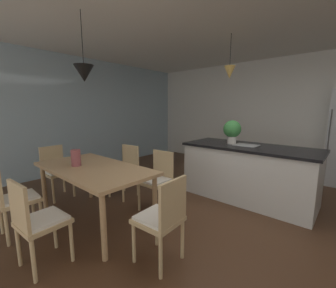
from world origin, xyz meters
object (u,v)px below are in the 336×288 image
chair_window_end (56,170)px  chair_far_left (125,169)px  chair_kitchen_end (162,217)px  vase_on_dining_table (76,158)px  chair_near_left (14,198)px  dining_table (94,172)px  chair_near_right (37,220)px  kitchen_island (248,172)px  potted_plant_on_island (232,130)px  chair_far_right (157,178)px

chair_window_end → chair_far_left: bearing=44.1°
chair_kitchen_end → vase_on_dining_table: size_ratio=4.01×
chair_near_left → dining_table: bearing=64.4°
chair_near_right → chair_near_left: bearing=-180.0°
chair_window_end → chair_near_left: same height
chair_near_right → dining_table: bearing=115.7°
chair_far_left → chair_kitchen_end: bearing=-26.5°
dining_table → chair_near_right: bearing=-64.3°
chair_near_right → chair_kitchen_end: size_ratio=1.00×
chair_far_left → kitchen_island: (1.63, 1.26, -0.01)m
chair_near_right → vase_on_dining_table: size_ratio=4.01×
chair_near_right → potted_plant_on_island: size_ratio=2.15×
chair_far_left → kitchen_island: size_ratio=0.42×
chair_near_right → chair_kitchen_end: 1.16m
chair_far_right → chair_far_left: bearing=-180.0°
chair_far_left → vase_on_dining_table: size_ratio=4.01×
dining_table → chair_near_right: size_ratio=1.96×
chair_far_left → chair_far_right: same height
chair_kitchen_end → chair_far_left: size_ratio=1.00×
chair_near_right → kitchen_island: size_ratio=0.42×
chair_window_end → vase_on_dining_table: vase_on_dining_table is taller
chair_kitchen_end → potted_plant_on_island: bearing=97.8°
chair_far_left → vase_on_dining_table: vase_on_dining_table is taller
chair_far_right → chair_window_end: (-1.60, -0.81, 0.00)m
chair_near_left → vase_on_dining_table: (0.17, 0.68, 0.38)m
chair_near_right → chair_far_left: size_ratio=1.00×
chair_near_right → kitchen_island: kitchen_island is taller
chair_window_end → potted_plant_on_island: potted_plant_on_island is taller
chair_kitchen_end → vase_on_dining_table: 1.49m
chair_far_left → chair_near_right: bearing=-64.3°
chair_near_right → potted_plant_on_island: 3.00m
chair_kitchen_end → chair_window_end: size_ratio=1.00×
chair_window_end → vase_on_dining_table: 1.08m
chair_near_right → vase_on_dining_table: bearing=131.3°
chair_far_left → potted_plant_on_island: bearing=43.5°
chair_near_left → kitchen_island: (1.63, 2.87, -0.01)m
dining_table → chair_far_right: bearing=64.6°
chair_near_left → kitchen_island: bearing=60.4°
chair_near_left → chair_far_left: bearing=90.1°
potted_plant_on_island → vase_on_dining_table: size_ratio=1.86×
chair_far_right → vase_on_dining_table: bearing=-122.8°
kitchen_island → chair_window_end: bearing=-140.0°
chair_kitchen_end → kitchen_island: size_ratio=0.42×
dining_table → kitchen_island: 2.42m
vase_on_dining_table → dining_table: bearing=29.2°
chair_window_end → chair_near_left: (0.84, -0.80, 0.00)m
chair_window_end → chair_near_left: size_ratio=1.00×
chair_window_end → vase_on_dining_table: size_ratio=4.01×
chair_near_right → kitchen_island: 2.99m
chair_kitchen_end → chair_far_right: same height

